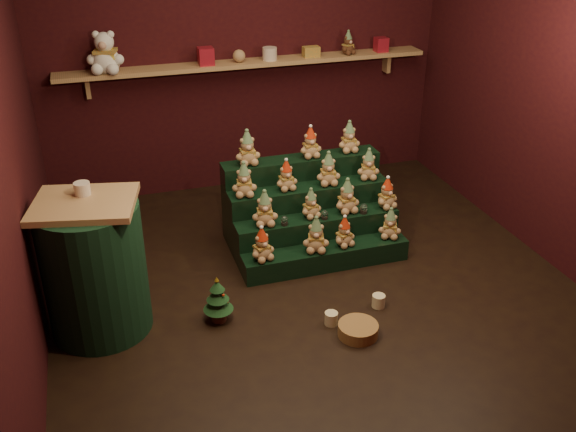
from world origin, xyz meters
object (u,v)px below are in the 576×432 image
object	(u,v)px
snow_globe_a	(284,221)
snow_globe_c	(364,209)
brown_bear	(348,43)
white_bear	(105,47)
mug_right	(379,301)
mini_christmas_tree	(218,299)
mug_left	(331,318)
snow_globe_b	(325,215)
riser_tier_front	(326,257)
side_table	(94,267)
wicker_basket	(358,330)

from	to	relation	value
snow_globe_a	snow_globe_c	world-z (taller)	snow_globe_c
snow_globe_a	brown_bear	bearing A→B (deg)	53.56
white_bear	mug_right	bearing A→B (deg)	-39.48
mini_christmas_tree	mug_left	world-z (taller)	mini_christmas_tree
snow_globe_b	snow_globe_c	size ratio (longest dim) A/B	0.90
riser_tier_front	white_bear	xyz separation A→B (m)	(-1.49, 1.70, 1.46)
snow_globe_c	mini_christmas_tree	size ratio (longest dim) A/B	0.23
snow_globe_c	white_bear	size ratio (longest dim) A/B	0.19
side_table	snow_globe_a	bearing A→B (deg)	28.78
mug_right	side_table	bearing A→B (deg)	169.40
riser_tier_front	wicker_basket	world-z (taller)	riser_tier_front
mini_christmas_tree	snow_globe_c	bearing A→B (deg)	23.99
snow_globe_a	mug_left	xyz separation A→B (m)	(0.07, -0.91, -0.35)
snow_globe_c	wicker_basket	world-z (taller)	snow_globe_c
white_bear	brown_bear	bearing A→B (deg)	15.07
snow_globe_b	side_table	xyz separation A→B (m)	(-1.85, -0.44, 0.10)
white_bear	side_table	bearing A→B (deg)	-83.91
snow_globe_b	brown_bear	xyz separation A→B (m)	(0.79, 1.54, 1.03)
side_table	white_bear	world-z (taller)	white_bear
snow_globe_a	brown_bear	size ratio (longest dim) A/B	0.35
riser_tier_front	wicker_basket	bearing A→B (deg)	-96.22
snow_globe_b	side_table	size ratio (longest dim) A/B	0.08
snow_globe_b	mug_left	distance (m)	1.01
wicker_basket	snow_globe_c	bearing A→B (deg)	65.60
snow_globe_a	mug_right	bearing A→B (deg)	-59.01
snow_globe_a	mug_left	distance (m)	0.98
riser_tier_front	mug_left	size ratio (longest dim) A/B	14.54
mug_right	wicker_basket	xyz separation A→B (m)	(-0.28, -0.27, -0.00)
side_table	mug_right	distance (m)	2.07
mug_right	snow_globe_c	bearing A→B (deg)	75.49
mini_christmas_tree	white_bear	distance (m)	2.60
mug_left	snow_globe_c	bearing A→B (deg)	55.38
snow_globe_c	brown_bear	xyz separation A→B (m)	(0.44, 1.54, 1.03)
snow_globe_b	snow_globe_c	distance (m)	0.35
snow_globe_c	riser_tier_front	bearing A→B (deg)	-157.75
snow_globe_c	snow_globe_a	bearing A→B (deg)	180.00
brown_bear	riser_tier_front	bearing A→B (deg)	-138.38
mug_right	wicker_basket	distance (m)	0.39
mini_christmas_tree	white_bear	world-z (taller)	white_bear
brown_bear	snow_globe_c	bearing A→B (deg)	-128.26
riser_tier_front	snow_globe_c	bearing A→B (deg)	22.25
white_bear	snow_globe_a	bearing A→B (deg)	-37.31
side_table	brown_bear	world-z (taller)	brown_bear
mug_left	brown_bear	size ratio (longest dim) A/B	0.43
snow_globe_b	white_bear	world-z (taller)	white_bear
mug_left	white_bear	bearing A→B (deg)	117.20
snow_globe_b	brown_bear	world-z (taller)	brown_bear
side_table	mug_right	bearing A→B (deg)	1.83
snow_globe_a	mini_christmas_tree	size ratio (longest dim) A/B	0.21
wicker_basket	brown_bear	size ratio (longest dim) A/B	1.26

